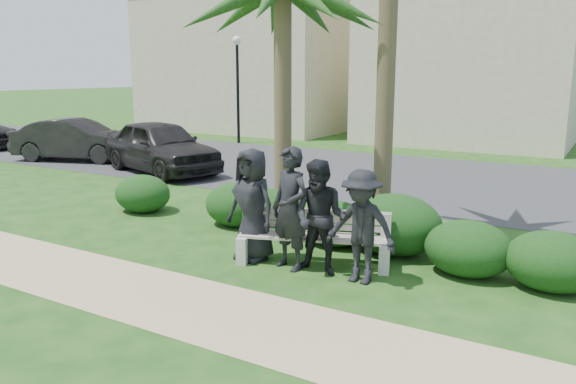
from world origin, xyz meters
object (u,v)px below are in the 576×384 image
object	(u,v)px
park_bench	(314,242)
car_a	(161,146)
man_b	(290,209)
man_c	(320,218)
man_d	(361,227)
street_lamp	(237,70)
man_a	(252,205)
car_b	(77,140)

from	to	relation	value
park_bench	car_a	bearing A→B (deg)	128.50
man_b	man_c	world-z (taller)	man_b
man_c	man_d	xyz separation A→B (m)	(0.64, -0.02, -0.04)
street_lamp	man_d	xyz separation A→B (m)	(10.62, -11.96, -2.15)
man_b	car_a	distance (m)	9.02
man_a	street_lamp	bearing A→B (deg)	134.79
park_bench	car_a	world-z (taller)	car_a
car_a	car_b	distance (m)	3.98
street_lamp	park_bench	bearing A→B (deg)	-50.11
man_c	car_a	world-z (taller)	man_c
man_a	man_d	world-z (taller)	man_a
man_a	man_b	world-z (taller)	man_b
man_d	car_b	xyz separation A→B (m)	(-12.49, 5.41, -0.11)
street_lamp	man_a	xyz separation A→B (m)	(8.77, -11.90, -2.07)
man_a	car_b	xyz separation A→B (m)	(-10.64, 5.35, -0.19)
man_c	car_b	world-z (taller)	man_c
man_b	man_c	xyz separation A→B (m)	(0.48, 0.03, -0.08)
street_lamp	man_c	distance (m)	15.70
man_b	man_d	world-z (taller)	man_b
park_bench	car_b	bearing A→B (deg)	137.15
car_b	man_a	bearing A→B (deg)	-136.09
park_bench	car_b	xyz separation A→B (m)	(-11.60, 5.09, 0.32)
man_a	car_b	distance (m)	11.91
man_d	car_b	distance (m)	13.61
car_a	man_c	bearing A→B (deg)	-105.28
man_d	man_c	bearing A→B (deg)	-178.60
park_bench	man_a	xyz separation A→B (m)	(-0.96, -0.26, 0.51)
man_a	car_a	size ratio (longest dim) A/B	0.39
park_bench	car_a	distance (m)	9.04
street_lamp	man_a	bearing A→B (deg)	-53.60
man_d	car_a	size ratio (longest dim) A/B	0.36
car_b	car_a	bearing A→B (deg)	-113.13
man_a	man_d	size ratio (longest dim) A/B	1.10
car_b	man_b	bearing A→B (deg)	-134.87
man_c	man_d	size ratio (longest dim) A/B	1.05
man_c	car_a	xyz separation A→B (m)	(-7.87, 5.13, -0.08)
man_b	car_b	bearing A→B (deg)	170.24
street_lamp	man_b	size ratio (longest dim) A/B	2.35
car_a	car_b	size ratio (longest dim) A/B	1.08
man_c	car_b	distance (m)	13.02
park_bench	street_lamp	bearing A→B (deg)	110.75
street_lamp	park_bench	world-z (taller)	street_lamp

